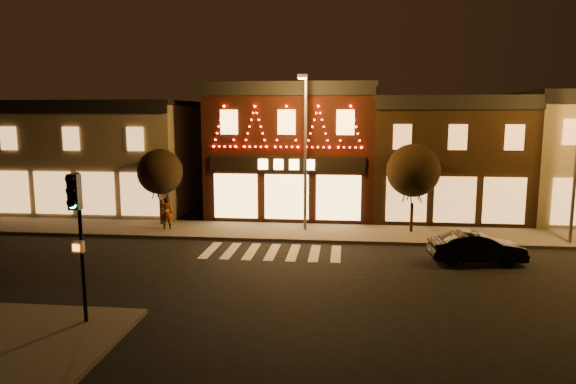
% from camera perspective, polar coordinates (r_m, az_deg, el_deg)
% --- Properties ---
extents(ground, '(120.00, 120.00, 0.00)m').
position_cam_1_polar(ground, '(20.97, -3.27, -9.44)').
color(ground, black).
rests_on(ground, ground).
extents(sidewalk_far, '(44.00, 4.00, 0.15)m').
position_cam_1_polar(sidewalk_far, '(28.42, 3.42, -4.46)').
color(sidewalk_far, '#47423D').
rests_on(sidewalk_far, ground).
extents(building_left, '(12.20, 8.28, 7.30)m').
position_cam_1_polar(building_left, '(37.52, -19.60, 3.78)').
color(building_left, '#7C7358').
rests_on(building_left, ground).
extents(building_pulp, '(10.20, 8.34, 8.30)m').
position_cam_1_polar(building_pulp, '(33.88, 0.61, 4.67)').
color(building_pulp, black).
rests_on(building_pulp, ground).
extents(building_right_a, '(9.20, 8.28, 7.50)m').
position_cam_1_polar(building_right_a, '(34.31, 16.64, 3.68)').
color(building_right_a, '#302010').
rests_on(building_right_a, ground).
extents(traffic_signal_near, '(0.33, 0.47, 4.62)m').
position_cam_1_polar(traffic_signal_near, '(16.64, -22.08, -2.71)').
color(traffic_signal_near, black).
rests_on(traffic_signal_near, sidewalk_near).
extents(streetlamp_mid, '(0.53, 1.90, 8.34)m').
position_cam_1_polar(streetlamp_mid, '(27.90, 1.88, 5.63)').
color(streetlamp_mid, '#59595E').
rests_on(streetlamp_mid, sidewalk_far).
extents(tree_left, '(2.59, 2.59, 4.33)m').
position_cam_1_polar(tree_left, '(30.66, -13.85, 2.16)').
color(tree_left, black).
rests_on(tree_left, sidewalk_far).
extents(tree_right, '(2.84, 2.84, 4.75)m').
position_cam_1_polar(tree_right, '(28.55, 13.57, 2.30)').
color(tree_right, black).
rests_on(tree_right, sidewalk_far).
extents(dark_sedan, '(4.18, 1.76, 1.34)m').
position_cam_1_polar(dark_sedan, '(24.37, 19.98, -5.74)').
color(dark_sedan, black).
rests_on(dark_sedan, ground).
extents(pedestrian, '(0.75, 0.61, 1.78)m').
position_cam_1_polar(pedestrian, '(29.48, -13.18, -2.28)').
color(pedestrian, gray).
rests_on(pedestrian, sidewalk_far).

